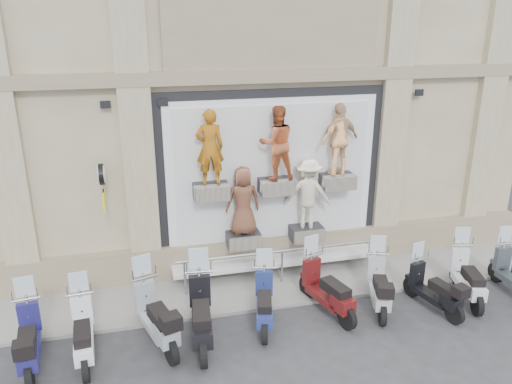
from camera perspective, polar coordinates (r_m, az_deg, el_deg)
The scene contains 15 objects.
ground at distance 10.64m, azimuth 6.16°, elevation -15.73°, with size 90.00×90.00×0.00m, color #2F2F32.
sidewalk at distance 12.30m, azimuth 2.81°, elevation -10.17°, with size 16.00×2.20×0.08m, color gray.
building at distance 15.46m, azimuth -2.30°, elevation 18.99°, with size 14.00×8.60×12.00m, color #C3B28E, non-canonical shape.
shop_vitrine at distance 11.93m, azimuth 2.57°, elevation 1.39°, with size 5.60×0.97×4.30m.
guard_rail at distance 12.01m, azimuth 2.98°, elevation -8.63°, with size 5.06×0.10×0.93m, color #9EA0A5, non-canonical shape.
clock_sign_bracket at distance 11.12m, azimuth -17.16°, elevation 1.25°, with size 0.10×0.80×1.02m.
scooter_a at distance 10.22m, azimuth -24.70°, elevation -14.12°, with size 0.55×1.87×1.52m, color navy, non-canonical shape.
scooter_b at distance 10.05m, azimuth -19.29°, elevation -14.00°, with size 0.54×1.85×1.50m, color white, non-canonical shape.
scooter_c at distance 10.05m, azimuth -11.45°, elevation -12.73°, with size 0.59×2.01×1.63m, color gray, non-canonical shape.
scooter_d at distance 9.95m, azimuth -6.32°, elevation -12.54°, with size 0.61×2.10×1.71m, color black, non-canonical shape.
scooter_e at distance 10.47m, azimuth 0.96°, elevation -11.49°, with size 0.52×1.79×1.46m, color navy, non-canonical shape.
scooter_f at distance 10.92m, azimuth 8.16°, elevation -9.93°, with size 0.56×1.94×1.57m, color #4D0D0E, non-canonical shape.
scooter_g at distance 11.33m, azimuth 13.97°, elevation -9.49°, with size 0.53×1.82×1.48m, color #9DA1A4, non-canonical shape.
scooter_h at distance 11.63m, azimuth 19.74°, elevation -9.56°, with size 0.50×1.70×1.39m, color black, non-canonical shape.
scooter_i at distance 12.30m, azimuth 23.14°, elevation -8.07°, with size 0.54×1.86×1.51m, color silver, non-canonical shape.
Camera 1 is at (-3.15, -8.13, 6.09)m, focal length 35.00 mm.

